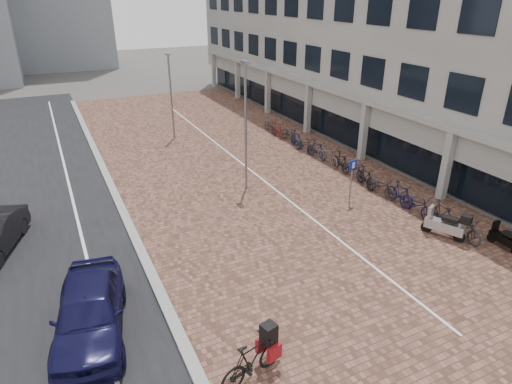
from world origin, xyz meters
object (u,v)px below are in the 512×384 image
object	(u,v)px
car_navy	(89,311)
parking_sign	(352,176)
scooter_mid	(506,238)
scooter_front	(445,224)
hero_bike	(252,360)

from	to	relation	value
car_navy	parking_sign	distance (m)	12.42
scooter_mid	parking_sign	bearing A→B (deg)	117.07
car_navy	scooter_front	world-z (taller)	car_navy
car_navy	parking_sign	world-z (taller)	parking_sign
car_navy	hero_bike	distance (m)	4.92
hero_bike	scooter_mid	distance (m)	11.43
hero_bike	scooter_front	size ratio (longest dim) A/B	1.17
scooter_mid	parking_sign	world-z (taller)	parking_sign
car_navy	hero_bike	xyz separation A→B (m)	(3.44, -3.51, -0.16)
hero_bike	scooter_front	world-z (taller)	hero_bike
scooter_front	scooter_mid	world-z (taller)	scooter_front
car_navy	scooter_mid	xyz separation A→B (m)	(14.79, -2.12, -0.29)
scooter_mid	scooter_front	bearing A→B (deg)	130.40
car_navy	scooter_mid	size ratio (longest dim) A/B	3.20
hero_bike	parking_sign	size ratio (longest dim) A/B	0.97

